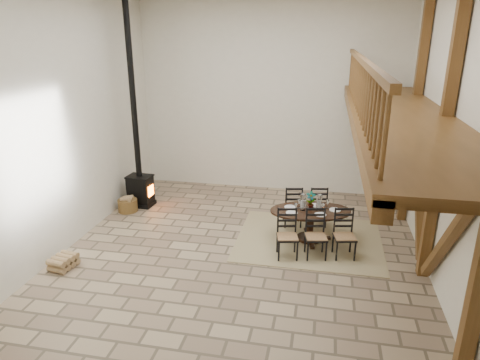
% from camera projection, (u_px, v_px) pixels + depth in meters
% --- Properties ---
extents(ground, '(8.00, 8.00, 0.00)m').
position_uv_depth(ground, '(240.00, 256.00, 8.43)').
color(ground, tan).
rests_on(ground, ground).
extents(room_shell, '(7.02, 8.02, 5.01)m').
position_uv_depth(room_shell, '(309.00, 105.00, 7.22)').
color(room_shell, silver).
rests_on(room_shell, ground).
extents(rug, '(3.00, 2.50, 0.02)m').
position_uv_depth(rug, '(309.00, 240.00, 9.07)').
color(rug, tan).
rests_on(rug, ground).
extents(dining_table, '(1.85, 2.07, 1.08)m').
position_uv_depth(dining_table, '(311.00, 225.00, 8.85)').
color(dining_table, black).
rests_on(dining_table, ground).
extents(wood_stove, '(0.65, 0.52, 5.00)m').
position_uv_depth(wood_stove, '(138.00, 162.00, 10.53)').
color(wood_stove, black).
rests_on(wood_stove, ground).
extents(log_basket, '(0.47, 0.47, 0.39)m').
position_uv_depth(log_basket, '(128.00, 205.00, 10.48)').
color(log_basket, brown).
rests_on(log_basket, ground).
extents(log_stack, '(0.43, 0.55, 0.25)m').
position_uv_depth(log_stack, '(63.00, 262.00, 7.96)').
color(log_stack, tan).
rests_on(log_stack, ground).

